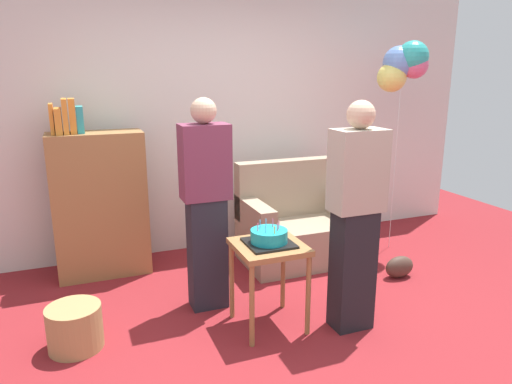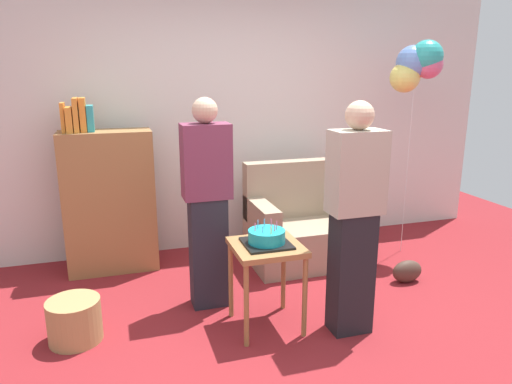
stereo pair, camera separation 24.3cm
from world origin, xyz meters
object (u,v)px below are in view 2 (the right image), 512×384
at_px(side_table, 266,258).
at_px(birthday_cake, 267,238).
at_px(person_blowing_candles, 207,204).
at_px(person_holding_cake, 354,219).
at_px(couch, 305,227).
at_px(wicker_basket, 75,320).
at_px(handbag, 407,271).
at_px(balloon_bunch, 418,65).
at_px(bookshelf, 109,199).

relative_size(side_table, birthday_cake, 1.97).
xyz_separation_m(person_blowing_candles, person_holding_cake, (0.88, -0.68, 0.00)).
bearing_deg(couch, person_blowing_candles, -150.65).
bearing_deg(wicker_basket, couch, 22.45).
relative_size(birthday_cake, handbag, 1.14).
distance_m(couch, birthday_cake, 1.35).
bearing_deg(side_table, wicker_basket, 171.12).
bearing_deg(person_holding_cake, side_table, 3.17).
bearing_deg(couch, balloon_bunch, -2.43).
bearing_deg(bookshelf, wicker_basket, -102.83).
bearing_deg(bookshelf, side_table, -53.35).
bearing_deg(handbag, balloon_bunch, 58.29).
bearing_deg(person_blowing_candles, side_table, -61.02).
distance_m(couch, wicker_basket, 2.25).
distance_m(couch, bookshelf, 1.86).
bearing_deg(couch, handbag, -47.95).
distance_m(handbag, balloon_bunch, 1.95).
relative_size(bookshelf, birthday_cake, 4.97).
bearing_deg(person_holding_cake, handbag, -122.25).
bearing_deg(handbag, couch, 132.05).
bearing_deg(wicker_basket, balloon_bunch, 14.37).
relative_size(person_blowing_candles, handbag, 5.82).
xyz_separation_m(couch, person_blowing_candles, (-1.08, -0.61, 0.49)).
relative_size(person_holding_cake, handbag, 5.82).
bearing_deg(birthday_cake, wicker_basket, 171.12).
height_order(handbag, balloon_bunch, balloon_bunch).
relative_size(bookshelf, person_holding_cake, 0.98).
bearing_deg(bookshelf, person_blowing_candles, -52.77).
distance_m(birthday_cake, balloon_bunch, 2.42).
relative_size(couch, handbag, 3.93).
distance_m(person_holding_cake, balloon_bunch, 2.07).
xyz_separation_m(person_holding_cake, handbag, (0.87, 0.55, -0.73)).
distance_m(bookshelf, person_blowing_candles, 1.20).
distance_m(side_table, person_holding_cake, 0.67).
height_order(couch, person_holding_cake, person_holding_cake).
xyz_separation_m(birthday_cake, wicker_basket, (-1.32, 0.21, -0.53)).
xyz_separation_m(wicker_basket, balloon_bunch, (3.17, 0.81, 1.72)).
bearing_deg(wicker_basket, handbag, 2.54).
height_order(bookshelf, birthday_cake, bookshelf).
bearing_deg(person_blowing_candles, birthday_cake, -61.02).
xyz_separation_m(person_holding_cake, balloon_bunch, (1.29, 1.24, 1.04)).
height_order(side_table, balloon_bunch, balloon_bunch).
distance_m(person_holding_cake, wicker_basket, 2.04).
height_order(person_holding_cake, balloon_bunch, balloon_bunch).
distance_m(person_blowing_candles, balloon_bunch, 2.47).
bearing_deg(handbag, person_holding_cake, -147.55).
xyz_separation_m(birthday_cake, person_holding_cake, (0.55, -0.22, 0.15)).
height_order(wicker_basket, balloon_bunch, balloon_bunch).
height_order(side_table, person_blowing_candles, person_blowing_candles).
xyz_separation_m(side_table, balloon_bunch, (1.85, 1.02, 1.34)).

